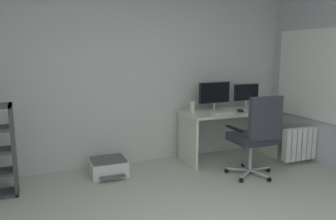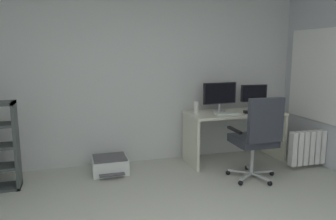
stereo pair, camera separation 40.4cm
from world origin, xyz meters
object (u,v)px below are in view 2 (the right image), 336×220
at_px(radiator, 319,147).
at_px(computer_mouse, 246,112).
at_px(desk, 234,125).
at_px(monitor_main, 220,94).
at_px(monitor_secondary, 254,95).
at_px(desktop_speaker, 196,108).
at_px(keyboard, 227,114).
at_px(printer, 110,165).
at_px(office_chair, 257,135).

bearing_deg(radiator, computer_mouse, 152.21).
xyz_separation_m(desk, monitor_main, (-0.20, 0.10, 0.45)).
relative_size(monitor_main, monitor_secondary, 1.24).
distance_m(monitor_main, monitor_secondary, 0.56).
relative_size(desk, monitor_main, 2.66).
bearing_deg(computer_mouse, monitor_main, 158.46).
distance_m(monitor_main, desktop_speaker, 0.42).
bearing_deg(keyboard, printer, 173.80).
bearing_deg(desk, computer_mouse, -49.31).
distance_m(keyboard, desktop_speaker, 0.44).
bearing_deg(office_chair, printer, 154.76).
distance_m(keyboard, printer, 1.76).
height_order(monitor_main, keyboard, monitor_main).
distance_m(monitor_main, computer_mouse, 0.45).
bearing_deg(printer, desktop_speaker, 2.15).
relative_size(desk, computer_mouse, 13.94).
bearing_deg(keyboard, radiator, -23.35).
distance_m(keyboard, computer_mouse, 0.29).
distance_m(desktop_speaker, radiator, 1.79).
bearing_deg(monitor_main, computer_mouse, -37.07).
height_order(monitor_main, radiator, monitor_main).
relative_size(keyboard, printer, 0.71).
relative_size(desk, printer, 2.89).
distance_m(computer_mouse, printer, 2.04).
distance_m(desk, monitor_main, 0.50).
height_order(desk, desktop_speaker, desktop_speaker).
bearing_deg(printer, keyboard, -4.65).
bearing_deg(computer_mouse, desktop_speaker, -179.42).
distance_m(desk, desktop_speaker, 0.65).
bearing_deg(monitor_secondary, office_chair, -117.70).
xyz_separation_m(monitor_secondary, printer, (-2.19, -0.09, -0.85)).
relative_size(desk, radiator, 1.52).
bearing_deg(monitor_secondary, keyboard, -157.50).
height_order(computer_mouse, office_chair, office_chair).
bearing_deg(radiator, keyboard, 158.19).
bearing_deg(radiator, desk, 149.16).
relative_size(desktop_speaker, radiator, 0.19).
height_order(monitor_secondary, desktop_speaker, monitor_secondary).
height_order(keyboard, printer, keyboard).
bearing_deg(printer, desk, -0.31).
bearing_deg(office_chair, monitor_main, 95.62).
xyz_separation_m(monitor_secondary, office_chair, (-0.47, -0.90, -0.37)).
xyz_separation_m(computer_mouse, office_chair, (-0.22, -0.67, -0.16)).
bearing_deg(monitor_main, keyboard, -86.61).
bearing_deg(printer, computer_mouse, -4.08).
distance_m(desk, computer_mouse, 0.27).
bearing_deg(desktop_speaker, monitor_main, 7.06).
bearing_deg(desk, radiator, -30.84).
xyz_separation_m(desktop_speaker, radiator, (1.58, -0.65, -0.52)).
height_order(keyboard, computer_mouse, computer_mouse).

